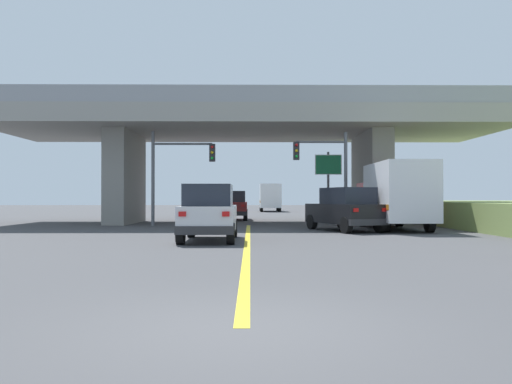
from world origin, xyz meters
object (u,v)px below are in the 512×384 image
object	(u,v)px
suv_lead	(209,213)
sedan_oncoming	(233,205)
traffic_signal_farside	(175,166)
semi_truck_distant	(270,197)
highway_sign	(328,172)
traffic_signal_nearside	(327,166)
box_truck	(395,195)
suv_crossing	(345,209)

from	to	relation	value
suv_lead	sedan_oncoming	size ratio (longest dim) A/B	0.95
traffic_signal_farside	semi_truck_distant	bearing A→B (deg)	78.57
traffic_signal_farside	highway_sign	size ratio (longest dim) A/B	1.22
sedan_oncoming	semi_truck_distant	xyz separation A→B (m)	(3.48, 22.75, 0.61)
traffic_signal_nearside	box_truck	bearing A→B (deg)	-39.04
box_truck	sedan_oncoming	bearing A→B (deg)	125.58
suv_lead	traffic_signal_farside	size ratio (longest dim) A/B	0.83
suv_lead	semi_truck_distant	bearing A→B (deg)	84.78
suv_lead	box_truck	world-z (taller)	box_truck
suv_crossing	highway_sign	world-z (taller)	highway_sign
sedan_oncoming	traffic_signal_farside	distance (m)	9.25
traffic_signal_nearside	semi_truck_distant	world-z (taller)	traffic_signal_nearside
semi_truck_distant	highway_sign	bearing A→B (deg)	-85.52
traffic_signal_nearside	traffic_signal_farside	size ratio (longest dim) A/B	0.98
traffic_signal_farside	suv_crossing	bearing A→B (deg)	-25.45
traffic_signal_nearside	semi_truck_distant	xyz separation A→B (m)	(-1.83, 31.91, -1.64)
sedan_oncoming	highway_sign	bearing A→B (deg)	-48.39
suv_lead	highway_sign	bearing A→B (deg)	62.49
sedan_oncoming	semi_truck_distant	world-z (taller)	semi_truck_distant
suv_crossing	traffic_signal_farside	size ratio (longest dim) A/B	0.94
box_truck	semi_truck_distant	world-z (taller)	box_truck
highway_sign	semi_truck_distant	xyz separation A→B (m)	(-2.29, 29.25, -1.46)
box_truck	semi_truck_distant	bearing A→B (deg)	97.95
traffic_signal_nearside	highway_sign	world-z (taller)	traffic_signal_nearside
traffic_signal_farside	highway_sign	world-z (taller)	traffic_signal_farside
traffic_signal_nearside	suv_crossing	bearing A→B (deg)	-84.20
box_truck	sedan_oncoming	xyz separation A→B (m)	(-8.27, 11.56, -0.66)
traffic_signal_farside	semi_truck_distant	size ratio (longest dim) A/B	0.80
suv_lead	traffic_signal_farside	world-z (taller)	traffic_signal_farside
suv_lead	suv_crossing	world-z (taller)	same
traffic_signal_nearside	semi_truck_distant	size ratio (longest dim) A/B	0.78
box_truck	semi_truck_distant	size ratio (longest dim) A/B	1.09
semi_truck_distant	suv_crossing	bearing A→B (deg)	-86.48
suv_lead	traffic_signal_farside	distance (m)	10.17
sedan_oncoming	traffic_signal_nearside	xyz separation A→B (m)	(5.30, -9.15, 2.25)
suv_crossing	traffic_signal_farside	distance (m)	9.68
suv_crossing	box_truck	distance (m)	2.88
box_truck	sedan_oncoming	size ratio (longest dim) A/B	1.56
suv_lead	traffic_signal_farside	bearing A→B (deg)	105.15
highway_sign	sedan_oncoming	bearing A→B (deg)	131.61
box_truck	suv_lead	bearing A→B (deg)	-142.62
traffic_signal_farside	suv_lead	bearing A→B (deg)	-74.85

